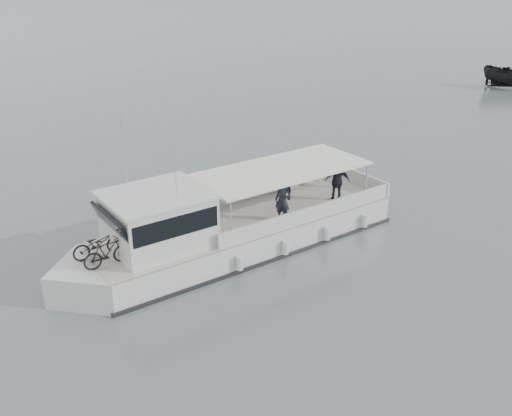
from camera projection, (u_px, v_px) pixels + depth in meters
ground at (300, 194)px, 29.68m from camera, size 1400.00×1400.00×0.00m
tour_boat at (220, 231)px, 23.16m from camera, size 15.33×4.42×6.39m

